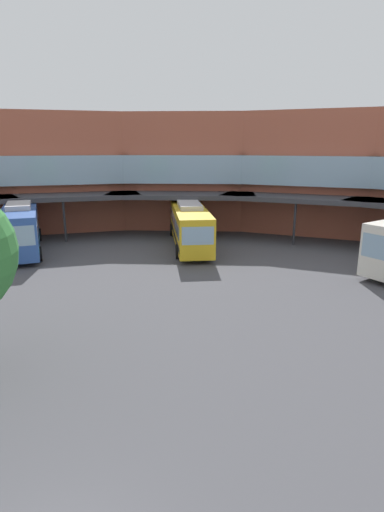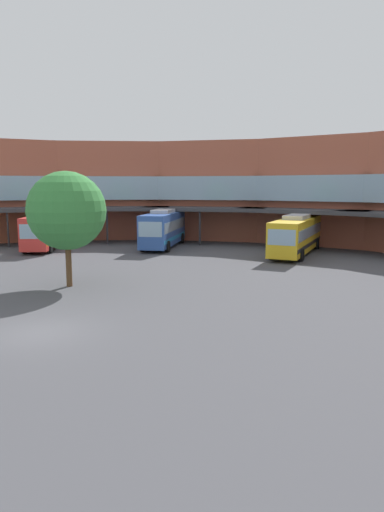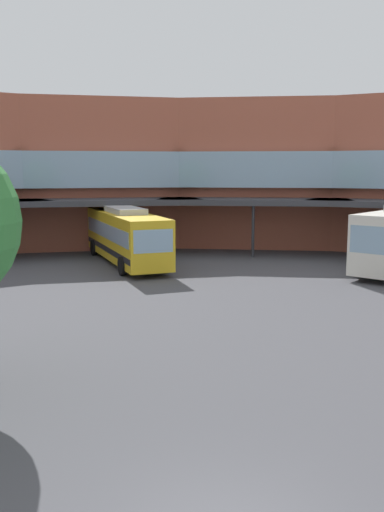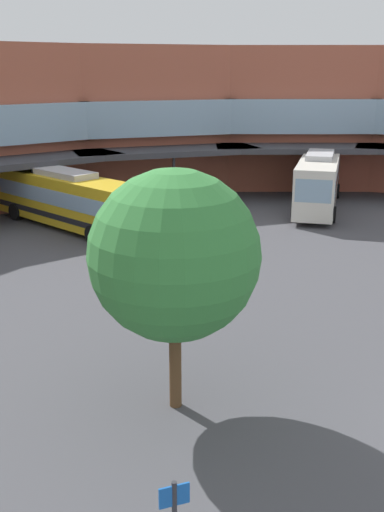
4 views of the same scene
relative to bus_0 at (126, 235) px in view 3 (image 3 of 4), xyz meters
name	(u,v)px [view 3 (image 3 of 4)]	position (x,y,z in m)	size (l,w,h in m)	color
station_building	(111,176)	(-1.05, -3.20, 3.82)	(81.09, 39.18, 11.26)	#AD5942
bus_0	(126,235)	(0.00, 0.00, 0.00)	(4.42, 12.38, 3.62)	gold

